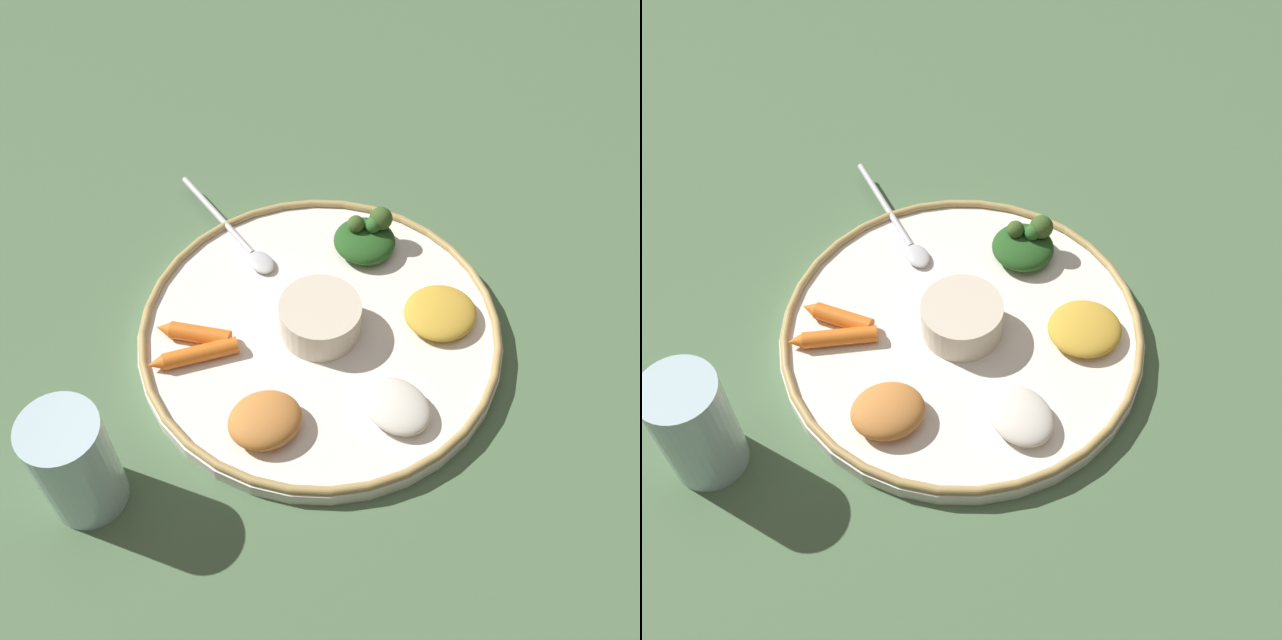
{
  "view_description": "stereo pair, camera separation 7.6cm",
  "coord_description": "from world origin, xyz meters",
  "views": [
    {
      "loc": [
        -0.07,
        0.46,
        0.64
      ],
      "look_at": [
        0.0,
        0.0,
        0.03
      ],
      "focal_mm": 44.15,
      "sensor_mm": 36.0,
      "label": 1
    },
    {
      "loc": [
        -0.14,
        0.44,
        0.64
      ],
      "look_at": [
        0.0,
        0.0,
        0.03
      ],
      "focal_mm": 44.15,
      "sensor_mm": 36.0,
      "label": 2
    }
  ],
  "objects": [
    {
      "name": "platter",
      "position": [
        0.0,
        0.0,
        0.01
      ],
      "size": [
        0.36,
        0.36,
        0.02
      ],
      "primitive_type": "cylinder",
      "color": "white",
      "rests_on": "ground_plane"
    },
    {
      "name": "center_bowl",
      "position": [
        0.0,
        0.0,
        0.04
      ],
      "size": [
        0.08,
        0.08,
        0.04
      ],
      "color": "beige",
      "rests_on": "platter"
    },
    {
      "name": "platter_rim",
      "position": [
        0.0,
        0.0,
        0.02
      ],
      "size": [
        0.36,
        0.36,
        0.01
      ],
      "primitive_type": "torus",
      "color": "tan",
      "rests_on": "platter"
    },
    {
      "name": "carrot_near_spoon",
      "position": [
        0.12,
        0.03,
        0.02
      ],
      "size": [
        0.07,
        0.02,
        0.02
      ],
      "color": "orange",
      "rests_on": "platter"
    },
    {
      "name": "mound_lentil_yellow",
      "position": [
        -0.12,
        -0.03,
        0.03
      ],
      "size": [
        0.09,
        0.09,
        0.02
      ],
      "primitive_type": "ellipsoid",
      "rotation": [
        0.0,
        0.0,
        2.01
      ],
      "color": "gold",
      "rests_on": "platter"
    },
    {
      "name": "greens_pile",
      "position": [
        -0.03,
        -0.11,
        0.03
      ],
      "size": [
        0.09,
        0.09,
        0.05
      ],
      "color": "#23511E",
      "rests_on": "platter"
    },
    {
      "name": "carrot_outer",
      "position": [
        0.11,
        0.05,
        0.02
      ],
      "size": [
        0.09,
        0.05,
        0.02
      ],
      "color": "orange",
      "rests_on": "platter"
    },
    {
      "name": "mound_rice_white",
      "position": [
        -0.08,
        0.08,
        0.03
      ],
      "size": [
        0.09,
        0.08,
        0.02
      ],
      "primitive_type": "ellipsoid",
      "rotation": [
        0.0,
        0.0,
        2.51
      ],
      "color": "silver",
      "rests_on": "platter"
    },
    {
      "name": "spoon",
      "position": [
        0.1,
        -0.1,
        0.02
      ],
      "size": [
        0.13,
        0.14,
        0.01
      ],
      "color": "silver",
      "rests_on": "platter"
    },
    {
      "name": "drinking_glass",
      "position": [
        0.17,
        0.2,
        0.05
      ],
      "size": [
        0.07,
        0.07,
        0.12
      ],
      "color": "silver",
      "rests_on": "ground_plane"
    },
    {
      "name": "ground_plane",
      "position": [
        0.0,
        0.0,
        0.0
      ],
      "size": [
        2.4,
        2.4,
        0.0
      ],
      "primitive_type": "plane",
      "color": "#4C6B47"
    },
    {
      "name": "mound_squash",
      "position": [
        0.03,
        0.12,
        0.03
      ],
      "size": [
        0.09,
        0.09,
        0.03
      ],
      "primitive_type": "ellipsoid",
      "rotation": [
        0.0,
        0.0,
        0.58
      ],
      "color": "#C67A38",
      "rests_on": "platter"
    }
  ]
}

